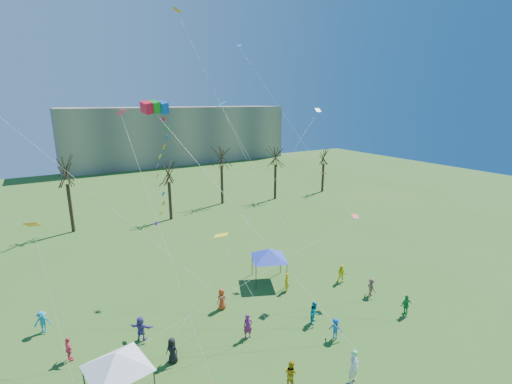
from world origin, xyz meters
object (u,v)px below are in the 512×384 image
distant_building (178,135)px  big_box_kite (166,173)px  canopy_tent_white (117,361)px  hero_kite_flyer (354,367)px  canopy_tent_blue (269,254)px

distant_building → big_box_kite: (-26.37, -72.22, 4.41)m
big_box_kite → canopy_tent_white: (-5.12, -5.59, -9.08)m
big_box_kite → distant_building: bearing=69.9°
hero_kite_flyer → canopy_tent_blue: 13.64m
distant_building → hero_kite_flyer: (-19.05, -83.63, -6.42)m
big_box_kite → canopy_tent_white: big_box_kite is taller
big_box_kite → canopy_tent_white: bearing=-132.5°
distant_building → hero_kite_flyer: distant_building is taller
big_box_kite → canopy_tent_blue: 13.61m
big_box_kite → canopy_tent_blue: bearing=10.7°
hero_kite_flyer → canopy_tent_blue: canopy_tent_blue is taller
distant_building → canopy_tent_white: (-31.50, -77.81, -4.66)m
distant_building → canopy_tent_blue: 72.40m
canopy_tent_white → distant_building: bearing=68.0°
canopy_tent_white → canopy_tent_blue: size_ratio=1.10×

